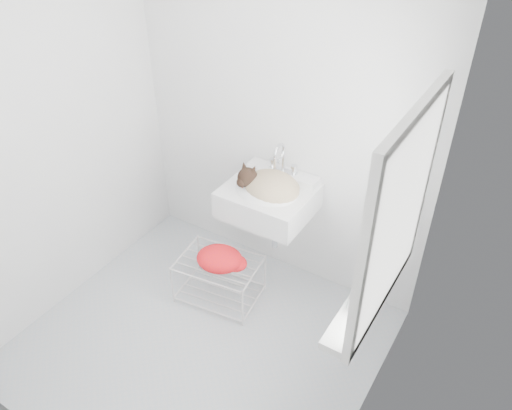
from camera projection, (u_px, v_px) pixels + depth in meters
The scene contains 15 objects.
floor at pixel (201, 342), 3.41m from camera, with size 2.20×2.00×0.02m, color #A7AFB7.
back_wall at pixel (279, 117), 3.37m from camera, with size 2.20×0.02×2.50m, color silver.
right_wall at pixel (385, 261), 2.21m from camera, with size 0.02×2.00×2.50m, color silver.
left_wall at pixel (46, 136), 3.15m from camera, with size 0.02×2.00×2.50m, color silver.
window_glass at pixel (400, 218), 2.29m from camera, with size 0.01×0.80×1.00m, color white.
window_frame at pixel (397, 217), 2.30m from camera, with size 0.04×0.90×1.10m, color white.
windowsill at pixel (370, 294), 2.63m from camera, with size 0.16×0.88×0.04m, color white.
sink at pixel (269, 189), 3.39m from camera, with size 0.58×0.51×0.23m, color white.
faucet at pixel (283, 159), 3.43m from camera, with size 0.21×0.15×0.21m, color silver, non-canonical shape.
cat at pixel (269, 186), 3.35m from camera, with size 0.40×0.32×0.25m.
wire_rack at pixel (219, 280), 3.68m from camera, with size 0.56×0.39×0.33m, color silver.
towel at pixel (220, 263), 3.51m from camera, with size 0.33×0.23×0.13m, color #FD2007.
bottle_a at pixel (355, 312), 2.50m from camera, with size 0.07×0.07×0.19m, color white.
bottle_b at pixel (364, 297), 2.58m from camera, with size 0.09×0.09×0.20m, color teal.
bottle_c at pixel (376, 278), 2.70m from camera, with size 0.11×0.11×0.15m, color silver.
Camera 1 is at (1.50, -1.70, 2.73)m, focal length 35.62 mm.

